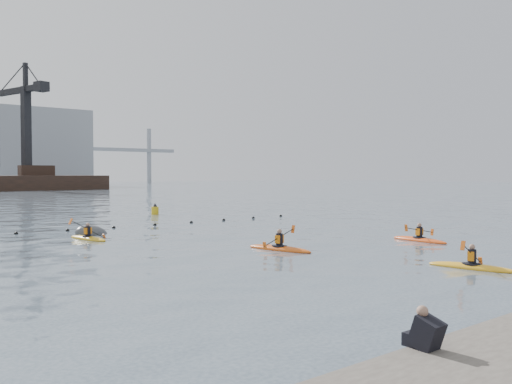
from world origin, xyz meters
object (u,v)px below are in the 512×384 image
Objects in this scene: kayaker_1 at (472,266)px; mooring_buoy at (92,234)px; kayaker_0 at (279,248)px; kayaker_4 at (419,239)px; nav_buoy at (155,211)px; kayaker_3 at (88,238)px.

mooring_buoy is at bearing 96.12° from kayaker_1.
kayaker_1 is at bearing -71.34° from mooring_buoy.
kayaker_4 is at bearing -27.58° from kayaker_0.
kayaker_1 is 8.39m from kayaker_4.
kayaker_4 is 3.00× the size of nav_buoy.
mooring_buoy is at bearing -131.88° from nav_buoy.
mooring_buoy is at bearing 97.04° from kayaker_0.
kayaker_3 is 2.87× the size of nav_buoy.
kayaker_3 reaches higher than kayaker_4.
kayaker_1 is 2.95× the size of nav_buoy.
kayaker_3 is at bearing 101.41° from kayaker_1.
kayaker_1 reaches higher than kayaker_0.
mooring_buoy is (-4.38, 11.92, -0.11)m from kayaker_0.
kayaker_4 is (13.59, -11.69, 0.01)m from kayaker_3.
kayaker_0 is 3.15× the size of nav_buoy.
kayaker_1 is at bearing -96.17° from nav_buoy.
kayaker_4 is 1.59× the size of mooring_buoy.
mooring_buoy is at bearing -45.31° from kayaker_4.
kayaker_3 reaches higher than mooring_buoy.
kayaker_0 is at bearing -104.11° from nav_buoy.
kayaker_4 is at bearing -51.76° from kayaker_3.
kayaker_0 reaches higher than nav_buoy.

